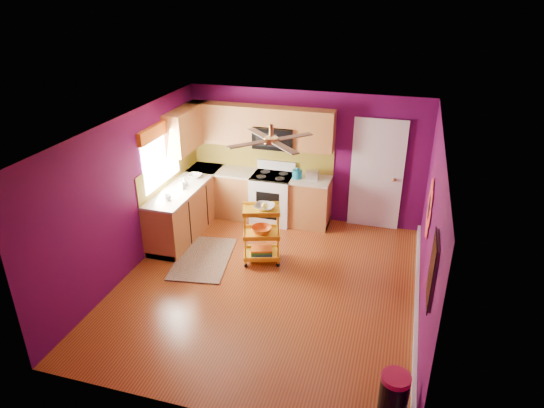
% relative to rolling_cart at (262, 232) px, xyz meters
% --- Properties ---
extents(ground, '(5.00, 5.00, 0.00)m').
position_rel_rolling_cart_xyz_m(ground, '(0.29, -0.66, -0.55)').
color(ground, maroon).
rests_on(ground, ground).
extents(room_envelope, '(4.54, 5.04, 2.52)m').
position_rel_rolling_cart_xyz_m(room_envelope, '(0.32, -0.66, 1.08)').
color(room_envelope, '#540945').
rests_on(room_envelope, ground).
extents(lower_cabinets, '(2.81, 2.31, 0.94)m').
position_rel_rolling_cart_xyz_m(lower_cabinets, '(-1.05, 1.16, -0.12)').
color(lower_cabinets, '#975929').
rests_on(lower_cabinets, ground).
extents(electric_range, '(0.76, 0.66, 1.13)m').
position_rel_rolling_cart_xyz_m(electric_range, '(-0.26, 1.51, -0.07)').
color(electric_range, white).
rests_on(electric_range, ground).
extents(upper_cabinetry, '(2.80, 2.30, 1.26)m').
position_rel_rolling_cart_xyz_m(upper_cabinetry, '(-0.95, 1.51, 1.24)').
color(upper_cabinetry, '#975929').
rests_on(upper_cabinetry, ground).
extents(left_window, '(0.08, 1.35, 1.08)m').
position_rel_rolling_cart_xyz_m(left_window, '(-1.93, 0.39, 1.18)').
color(left_window, white).
rests_on(left_window, ground).
extents(panel_door, '(0.95, 0.11, 2.15)m').
position_rel_rolling_cart_xyz_m(panel_door, '(1.64, 1.81, 0.47)').
color(panel_door, white).
rests_on(panel_door, ground).
extents(right_wall_art, '(0.04, 2.74, 1.04)m').
position_rel_rolling_cart_xyz_m(right_wall_art, '(2.52, -1.00, 0.89)').
color(right_wall_art, black).
rests_on(right_wall_art, ground).
extents(ceiling_fan, '(1.01, 1.01, 0.26)m').
position_rel_rolling_cart_xyz_m(ceiling_fan, '(0.29, -0.46, 1.74)').
color(ceiling_fan, '#BF8C3F').
rests_on(ceiling_fan, ground).
extents(shag_rug, '(1.09, 1.56, 0.02)m').
position_rel_rolling_cart_xyz_m(shag_rug, '(-0.98, -0.22, -0.54)').
color(shag_rug, black).
rests_on(shag_rug, ground).
extents(rolling_cart, '(0.70, 0.60, 1.08)m').
position_rel_rolling_cart_xyz_m(rolling_cart, '(0.00, 0.00, 0.00)').
color(rolling_cart, gold).
rests_on(rolling_cart, ground).
extents(trash_can, '(0.41, 0.41, 0.60)m').
position_rel_rolling_cart_xyz_m(trash_can, '(2.28, -2.67, -0.26)').
color(trash_can, black).
rests_on(trash_can, ground).
extents(teal_kettle, '(0.18, 0.18, 0.21)m').
position_rel_rolling_cart_xyz_m(teal_kettle, '(0.22, 1.51, 0.47)').
color(teal_kettle, '#126C8B').
rests_on(teal_kettle, lower_cabinets).
extents(toaster, '(0.22, 0.15, 0.18)m').
position_rel_rolling_cart_xyz_m(toaster, '(0.50, 1.53, 0.48)').
color(toaster, beige).
rests_on(toaster, lower_cabinets).
extents(soap_bottle_a, '(0.09, 0.09, 0.19)m').
position_rel_rolling_cart_xyz_m(soap_bottle_a, '(-1.61, 0.43, 0.48)').
color(soap_bottle_a, '#EA3F72').
rests_on(soap_bottle_a, lower_cabinets).
extents(soap_bottle_b, '(0.12, 0.12, 0.16)m').
position_rel_rolling_cart_xyz_m(soap_bottle_b, '(-1.63, 0.58, 0.46)').
color(soap_bottle_b, white).
rests_on(soap_bottle_b, lower_cabinets).
extents(counter_dish, '(0.26, 0.26, 0.06)m').
position_rel_rolling_cart_xyz_m(counter_dish, '(-1.62, 1.01, 0.42)').
color(counter_dish, white).
rests_on(counter_dish, lower_cabinets).
extents(counter_cup, '(0.12, 0.12, 0.09)m').
position_rel_rolling_cart_xyz_m(counter_cup, '(-1.64, -0.05, 0.43)').
color(counter_cup, white).
rests_on(counter_cup, lower_cabinets).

